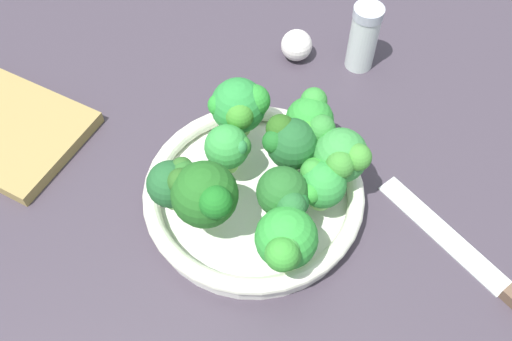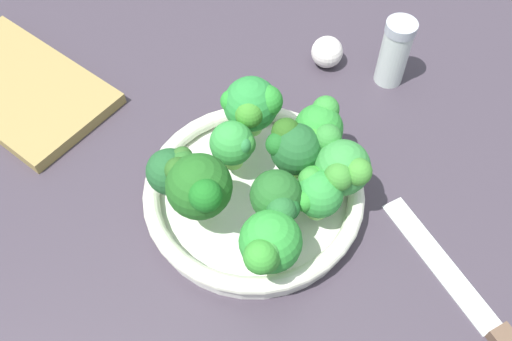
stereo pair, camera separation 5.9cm
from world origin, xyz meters
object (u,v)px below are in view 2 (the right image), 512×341
(broccoli_floret_1, at_px, (317,192))
(knife, at_px, (495,330))
(broccoli_floret_2, at_px, (293,147))
(broccoli_floret_6, at_px, (320,130))
(broccoli_floret_8, at_px, (344,167))
(broccoli_floret_3, at_px, (252,105))
(pepper_shaker, at_px, (395,52))
(cutting_board, at_px, (19,87))
(garlic_bulb, at_px, (327,52))
(broccoli_floret_9, at_px, (235,142))
(broccoli_floret_4, at_px, (277,199))
(broccoli_floret_5, at_px, (173,170))
(bowl, at_px, (256,194))
(broccoli_floret_7, at_px, (199,187))
(broccoli_floret_0, at_px, (269,245))

(broccoli_floret_1, xyz_separation_m, knife, (0.20, -0.06, -0.06))
(broccoli_floret_1, height_order, broccoli_floret_2, broccoli_floret_2)
(broccoli_floret_6, xyz_separation_m, broccoli_floret_8, (0.04, -0.04, -0.00))
(broccoli_floret_3, height_order, pepper_shaker, broccoli_floret_3)
(broccoli_floret_8, height_order, cutting_board, broccoli_floret_8)
(garlic_bulb, height_order, pepper_shaker, pepper_shaker)
(broccoli_floret_2, xyz_separation_m, broccoli_floret_9, (-0.06, -0.00, -0.01))
(broccoli_floret_1, distance_m, knife, 0.22)
(broccoli_floret_3, height_order, broccoli_floret_9, broccoli_floret_3)
(broccoli_floret_4, xyz_separation_m, broccoli_floret_9, (-0.07, 0.06, -0.01))
(broccoli_floret_9, height_order, garlic_bulb, broccoli_floret_9)
(broccoli_floret_3, height_order, broccoli_floret_5, broccoli_floret_3)
(broccoli_floret_3, bearing_deg, broccoli_floret_4, -60.84)
(broccoli_floret_4, xyz_separation_m, knife, (0.24, -0.04, -0.07))
(broccoli_floret_4, relative_size, broccoli_floret_6, 0.97)
(broccoli_floret_2, xyz_separation_m, broccoli_floret_5, (-0.11, -0.06, -0.01))
(broccoli_floret_1, height_order, broccoli_floret_8, broccoli_floret_8)
(bowl, xyz_separation_m, broccoli_floret_1, (0.07, -0.01, 0.05))
(broccoli_floret_7, height_order, garlic_bulb, broccoli_floret_7)
(bowl, height_order, broccoli_floret_0, broccoli_floret_0)
(broccoli_floret_5, height_order, pepper_shaker, broccoli_floret_5)
(broccoli_floret_1, xyz_separation_m, broccoli_floret_6, (-0.02, 0.07, 0.01))
(broccoli_floret_2, xyz_separation_m, cutting_board, (-0.38, 0.04, -0.07))
(broccoli_floret_8, xyz_separation_m, pepper_shaker, (0.02, 0.22, -0.03))
(broccoli_floret_1, distance_m, broccoli_floret_2, 0.06)
(broccoli_floret_0, height_order, broccoli_floret_4, broccoli_floret_0)
(broccoli_floret_4, height_order, broccoli_floret_7, broccoli_floret_7)
(broccoli_floret_0, distance_m, pepper_shaker, 0.33)
(broccoli_floret_4, xyz_separation_m, cutting_board, (-0.38, 0.11, -0.07))
(broccoli_floret_8, distance_m, broccoli_floret_9, 0.12)
(broccoli_floret_8, bearing_deg, broccoli_floret_1, -120.64)
(broccoli_floret_3, relative_size, pepper_shaker, 0.78)
(broccoli_floret_9, xyz_separation_m, garlic_bulb, (0.06, 0.22, -0.05))
(broccoli_floret_3, distance_m, garlic_bulb, 0.19)
(broccoli_floret_4, relative_size, knife, 0.33)
(broccoli_floret_0, xyz_separation_m, broccoli_floret_8, (0.05, 0.11, -0.00))
(broccoli_floret_0, bearing_deg, bowl, 114.58)
(broccoli_floret_2, distance_m, broccoli_floret_5, 0.13)
(bowl, height_order, pepper_shaker, pepper_shaker)
(broccoli_floret_6, relative_size, pepper_shaker, 0.74)
(cutting_board, bearing_deg, broccoli_floret_9, -8.29)
(garlic_bulb, relative_size, pepper_shaker, 0.45)
(broccoli_floret_6, height_order, broccoli_floret_7, broccoli_floret_7)
(broccoli_floret_2, xyz_separation_m, knife, (0.24, -0.10, -0.07))
(broccoli_floret_2, height_order, broccoli_floret_8, broccoli_floret_2)
(broccoli_floret_9, distance_m, cutting_board, 0.33)
(broccoli_floret_7, distance_m, pepper_shaker, 0.33)
(broccoli_floret_6, distance_m, cutting_board, 0.41)
(broccoli_floret_4, bearing_deg, broccoli_floret_3, 119.16)
(bowl, distance_m, broccoli_floret_9, 0.07)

